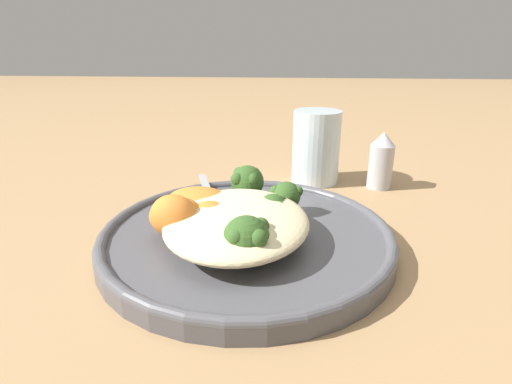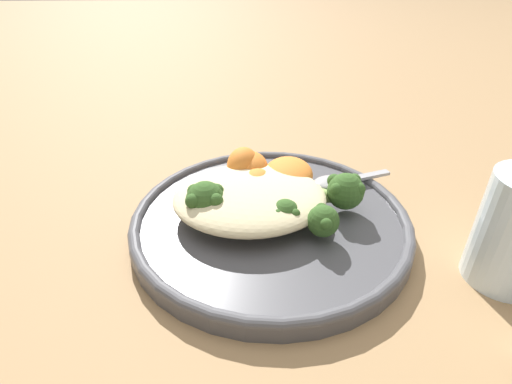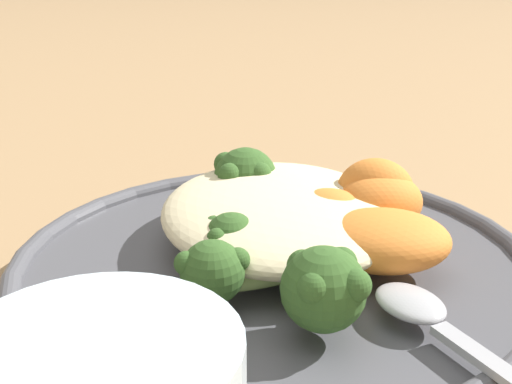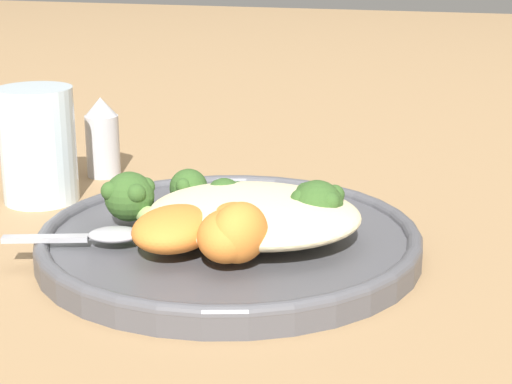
{
  "view_description": "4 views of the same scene",
  "coord_description": "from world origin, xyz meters",
  "px_view_note": "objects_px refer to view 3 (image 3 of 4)",
  "views": [
    {
      "loc": [
        -0.35,
        -0.04,
        0.2
      ],
      "look_at": [
        0.01,
        -0.01,
        0.06
      ],
      "focal_mm": 28.0,
      "sensor_mm": 36.0,
      "label": 1
    },
    {
      "loc": [
        -0.01,
        -0.34,
        0.26
      ],
      "look_at": [
        -0.0,
        0.01,
        0.04
      ],
      "focal_mm": 28.0,
      "sensor_mm": 36.0,
      "label": 2
    },
    {
      "loc": [
        0.36,
        -0.07,
        0.19
      ],
      "look_at": [
        0.02,
        -0.01,
        0.06
      ],
      "focal_mm": 50.0,
      "sensor_mm": 36.0,
      "label": 3
    },
    {
      "loc": [
        -0.18,
        0.59,
        0.24
      ],
      "look_at": [
        -0.0,
        -0.01,
        0.05
      ],
      "focal_mm": 60.0,
      "sensor_mm": 36.0,
      "label": 4
    }
  ],
  "objects_px": {
    "broccoli_stalk_0": "(261,192)",
    "sweet_potato_chunk_0": "(375,193)",
    "broccoli_stalk_1": "(273,226)",
    "broccoli_stalk_4": "(328,281)",
    "quinoa_mound": "(280,213)",
    "sweet_potato_chunk_3": "(383,240)",
    "spoon": "(423,313)",
    "broccoli_stalk_2": "(256,244)",
    "plate": "(275,270)",
    "broccoli_stalk_3": "(242,270)",
    "sweet_potato_chunk_2": "(379,203)",
    "sweet_potato_chunk_1": "(329,216)"
  },
  "relations": [
    {
      "from": "broccoli_stalk_3",
      "to": "sweet_potato_chunk_1",
      "type": "relative_size",
      "value": 2.27
    },
    {
      "from": "broccoli_stalk_2",
      "to": "quinoa_mound",
      "type": "bearing_deg",
      "value": -107.94
    },
    {
      "from": "broccoli_stalk_1",
      "to": "sweet_potato_chunk_3",
      "type": "height_order",
      "value": "sweet_potato_chunk_3"
    },
    {
      "from": "quinoa_mound",
      "to": "spoon",
      "type": "distance_m",
      "value": 0.11
    },
    {
      "from": "sweet_potato_chunk_2",
      "to": "spoon",
      "type": "bearing_deg",
      "value": -6.37
    },
    {
      "from": "quinoa_mound",
      "to": "sweet_potato_chunk_1",
      "type": "bearing_deg",
      "value": 69.19
    },
    {
      "from": "broccoli_stalk_2",
      "to": "sweet_potato_chunk_0",
      "type": "xyz_separation_m",
      "value": [
        -0.04,
        0.08,
        0.01
      ]
    },
    {
      "from": "broccoli_stalk_2",
      "to": "broccoli_stalk_0",
      "type": "bearing_deg",
      "value": -90.92
    },
    {
      "from": "broccoli_stalk_1",
      "to": "broccoli_stalk_4",
      "type": "height_order",
      "value": "broccoli_stalk_4"
    },
    {
      "from": "quinoa_mound",
      "to": "broccoli_stalk_1",
      "type": "xyz_separation_m",
      "value": [
        0.01,
        -0.01,
        -0.0
      ]
    },
    {
      "from": "sweet_potato_chunk_3",
      "to": "broccoli_stalk_0",
      "type": "bearing_deg",
      "value": -144.16
    },
    {
      "from": "broccoli_stalk_4",
      "to": "spoon",
      "type": "xyz_separation_m",
      "value": [
        0.01,
        0.04,
        -0.01
      ]
    },
    {
      "from": "sweet_potato_chunk_0",
      "to": "quinoa_mound",
      "type": "bearing_deg",
      "value": -83.6
    },
    {
      "from": "broccoli_stalk_4",
      "to": "sweet_potato_chunk_2",
      "type": "relative_size",
      "value": 2.02
    },
    {
      "from": "plate",
      "to": "broccoli_stalk_1",
      "type": "distance_m",
      "value": 0.02
    },
    {
      "from": "broccoli_stalk_1",
      "to": "sweet_potato_chunk_2",
      "type": "xyz_separation_m",
      "value": [
        -0.01,
        0.06,
        0.01
      ]
    },
    {
      "from": "broccoli_stalk_3",
      "to": "sweet_potato_chunk_0",
      "type": "height_order",
      "value": "sweet_potato_chunk_0"
    },
    {
      "from": "broccoli_stalk_0",
      "to": "broccoli_stalk_2",
      "type": "xyz_separation_m",
      "value": [
        0.06,
        -0.01,
        -0.0
      ]
    },
    {
      "from": "plate",
      "to": "sweet_potato_chunk_2",
      "type": "relative_size",
      "value": 5.67
    },
    {
      "from": "broccoli_stalk_0",
      "to": "sweet_potato_chunk_3",
      "type": "relative_size",
      "value": 1.72
    },
    {
      "from": "sweet_potato_chunk_3",
      "to": "spoon",
      "type": "bearing_deg",
      "value": 0.75
    },
    {
      "from": "quinoa_mound",
      "to": "broccoli_stalk_3",
      "type": "xyz_separation_m",
      "value": [
        0.06,
        -0.03,
        -0.0
      ]
    },
    {
      "from": "broccoli_stalk_2",
      "to": "sweet_potato_chunk_1",
      "type": "relative_size",
      "value": 2.07
    },
    {
      "from": "broccoli_stalk_3",
      "to": "sweet_potato_chunk_3",
      "type": "relative_size",
      "value": 1.45
    },
    {
      "from": "broccoli_stalk_1",
      "to": "sweet_potato_chunk_3",
      "type": "bearing_deg",
      "value": -165.64
    },
    {
      "from": "sweet_potato_chunk_0",
      "to": "sweet_potato_chunk_3",
      "type": "height_order",
      "value": "sweet_potato_chunk_0"
    },
    {
      "from": "broccoli_stalk_2",
      "to": "broccoli_stalk_1",
      "type": "bearing_deg",
      "value": -108.71
    },
    {
      "from": "broccoli_stalk_0",
      "to": "sweet_potato_chunk_1",
      "type": "xyz_separation_m",
      "value": [
        0.04,
        0.03,
        -0.0
      ]
    },
    {
      "from": "broccoli_stalk_0",
      "to": "sweet_potato_chunk_0",
      "type": "relative_size",
      "value": 2.67
    },
    {
      "from": "broccoli_stalk_4",
      "to": "sweet_potato_chunk_3",
      "type": "xyz_separation_m",
      "value": [
        -0.04,
        0.04,
        -0.0
      ]
    },
    {
      "from": "broccoli_stalk_2",
      "to": "spoon",
      "type": "bearing_deg",
      "value": 145.98
    },
    {
      "from": "broccoli_stalk_0",
      "to": "spoon",
      "type": "distance_m",
      "value": 0.14
    },
    {
      "from": "broccoli_stalk_1",
      "to": "broccoli_stalk_4",
      "type": "distance_m",
      "value": 0.08
    },
    {
      "from": "broccoli_stalk_0",
      "to": "sweet_potato_chunk_1",
      "type": "bearing_deg",
      "value": -162.83
    },
    {
      "from": "broccoli_stalk_0",
      "to": "sweet_potato_chunk_0",
      "type": "xyz_separation_m",
      "value": [
        0.02,
        0.06,
        0.0
      ]
    },
    {
      "from": "broccoli_stalk_1",
      "to": "sweet_potato_chunk_0",
      "type": "height_order",
      "value": "sweet_potato_chunk_0"
    },
    {
      "from": "spoon",
      "to": "sweet_potato_chunk_0",
      "type": "bearing_deg",
      "value": 155.73
    },
    {
      "from": "sweet_potato_chunk_1",
      "to": "sweet_potato_chunk_3",
      "type": "relative_size",
      "value": 0.64
    },
    {
      "from": "spoon",
      "to": "broccoli_stalk_1",
      "type": "bearing_deg",
      "value": -167.84
    },
    {
      "from": "plate",
      "to": "broccoli_stalk_3",
      "type": "xyz_separation_m",
      "value": [
        0.04,
        -0.02,
        0.02
      ]
    },
    {
      "from": "sweet_potato_chunk_1",
      "to": "sweet_potato_chunk_0",
      "type": "bearing_deg",
      "value": 117.23
    },
    {
      "from": "quinoa_mound",
      "to": "sweet_potato_chunk_2",
      "type": "relative_size",
      "value": 3.1
    },
    {
      "from": "broccoli_stalk_4",
      "to": "sweet_potato_chunk_3",
      "type": "relative_size",
      "value": 1.47
    },
    {
      "from": "plate",
      "to": "broccoli_stalk_2",
      "type": "xyz_separation_m",
      "value": [
        0.01,
        -0.01,
        0.02
      ]
    },
    {
      "from": "broccoli_stalk_2",
      "to": "spoon",
      "type": "xyz_separation_m",
      "value": [
        0.07,
        0.07,
        -0.01
      ]
    },
    {
      "from": "broccoli_stalk_0",
      "to": "quinoa_mound",
      "type": "bearing_deg",
      "value": 169.74
    },
    {
      "from": "broccoli_stalk_2",
      "to": "sweet_potato_chunk_0",
      "type": "height_order",
      "value": "sweet_potato_chunk_0"
    },
    {
      "from": "broccoli_stalk_0",
      "to": "broccoli_stalk_3",
      "type": "relative_size",
      "value": 1.19
    },
    {
      "from": "sweet_potato_chunk_3",
      "to": "spoon",
      "type": "height_order",
      "value": "sweet_potato_chunk_3"
    },
    {
      "from": "plate",
      "to": "spoon",
      "type": "xyz_separation_m",
      "value": [
        0.08,
        0.05,
        0.01
      ]
    }
  ]
}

